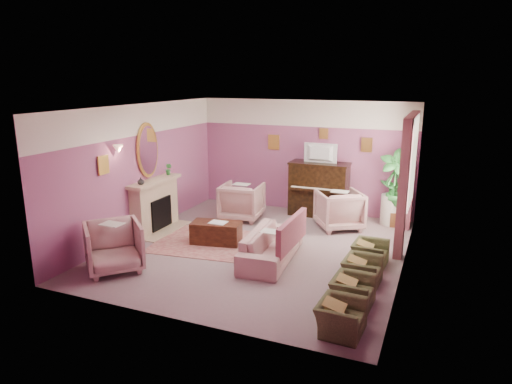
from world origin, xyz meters
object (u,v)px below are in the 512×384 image
at_px(floral_armchair_right, 339,208).
at_px(olive_chair_b, 353,287).
at_px(floral_armchair_left, 242,199).
at_px(floral_armchair_front, 114,244).
at_px(piano, 319,190).
at_px(coffee_table, 216,233).
at_px(side_table, 392,210).
at_px(olive_chair_d, 370,250).
at_px(olive_chair_a, 341,312).
at_px(television, 320,152).
at_px(olive_chair_c, 362,267).
at_px(sofa, 271,240).

relative_size(floral_armchair_right, olive_chair_b, 1.43).
distance_m(floral_armchair_left, olive_chair_b, 4.68).
relative_size(floral_armchair_right, floral_armchair_front, 1.00).
relative_size(piano, floral_armchair_right, 1.45).
xyz_separation_m(floral_armchair_right, olive_chair_b, (0.99, -3.49, -0.19)).
xyz_separation_m(coffee_table, side_table, (3.20, 2.69, 0.12)).
distance_m(olive_chair_d, side_table, 2.62).
distance_m(floral_armchair_front, olive_chair_a, 4.18).
distance_m(floral_armchair_front, olive_chair_b, 4.17).
relative_size(floral_armchair_front, side_table, 1.38).
distance_m(piano, side_table, 1.79).
bearing_deg(television, olive_chair_a, -71.66).
relative_size(television, floral_armchair_front, 0.83).
distance_m(floral_armchair_left, olive_chair_c, 4.14).
bearing_deg(coffee_table, olive_chair_d, 1.36).
bearing_deg(television, floral_armchair_left, -149.70).
height_order(piano, floral_armchair_front, piano).
xyz_separation_m(sofa, floral_armchair_right, (0.76, 2.31, 0.09)).
bearing_deg(olive_chair_d, side_table, 88.07).
distance_m(olive_chair_b, olive_chair_c, 0.82).
relative_size(television, olive_chair_a, 1.18).
bearing_deg(olive_chair_b, floral_armchair_front, -175.42).
relative_size(floral_armchair_front, olive_chair_b, 1.43).
height_order(coffee_table, floral_armchair_left, floral_armchair_left).
bearing_deg(television, coffee_table, -118.05).
relative_size(piano, side_table, 2.00).
bearing_deg(floral_armchair_right, olive_chair_a, -77.09).
bearing_deg(piano, side_table, -1.30).
distance_m(coffee_table, olive_chair_d, 3.11).
bearing_deg(olive_chair_c, floral_armchair_left, 143.22).
bearing_deg(olive_chair_c, television, 116.10).
xyz_separation_m(sofa, floral_armchair_left, (-1.56, 2.12, 0.09)).
distance_m(olive_chair_a, side_table, 5.08).
distance_m(piano, olive_chair_d, 3.17).
height_order(floral_armchair_left, olive_chair_d, floral_armchair_left).
xyz_separation_m(piano, floral_armchair_front, (-2.47, -4.63, -0.17)).
distance_m(floral_armchair_right, side_table, 1.33).
relative_size(floral_armchair_left, olive_chair_b, 1.43).
bearing_deg(olive_chair_b, olive_chair_d, 90.00).
height_order(television, side_table, television).
xyz_separation_m(television, coffee_table, (-1.43, -2.68, -1.38)).
bearing_deg(floral_armchair_right, floral_armchair_left, -175.22).
xyz_separation_m(olive_chair_d, side_table, (0.09, 2.62, 0.06)).
relative_size(piano, olive_chair_a, 2.07).
distance_m(olive_chair_a, olive_chair_c, 1.64).
bearing_deg(television, floral_armchair_right, -47.65).
distance_m(piano, olive_chair_a, 5.40).
bearing_deg(olive_chair_c, floral_armchair_right, 110.31).
height_order(sofa, floral_armchair_right, floral_armchair_right).
bearing_deg(olive_chair_d, olive_chair_a, -90.00).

